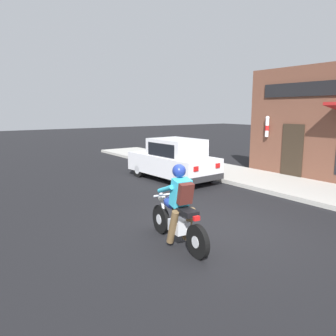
# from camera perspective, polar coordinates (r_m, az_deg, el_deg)

# --- Properties ---
(ground_plane) EXTENTS (80.00, 80.00, 0.00)m
(ground_plane) POSITION_cam_1_polar(r_m,az_deg,el_deg) (7.51, 8.32, -10.52)
(ground_plane) COLOR black
(sidewalk_curb) EXTENTS (2.60, 22.00, 0.14)m
(sidewalk_curb) POSITION_cam_1_polar(r_m,az_deg,el_deg) (12.84, 14.56, -1.70)
(sidewalk_curb) COLOR #ADAAA3
(sidewalk_curb) RESTS_ON ground
(motorcycle_with_rider) EXTENTS (0.61, 2.02, 1.62)m
(motorcycle_with_rider) POSITION_cam_1_polar(r_m,az_deg,el_deg) (6.42, 1.82, -7.61)
(motorcycle_with_rider) COLOR black
(motorcycle_with_rider) RESTS_ON ground
(car_hatchback) EXTENTS (1.81, 3.85, 1.57)m
(car_hatchback) POSITION_cam_1_polar(r_m,az_deg,el_deg) (12.29, 0.92, 1.41)
(car_hatchback) COLOR black
(car_hatchback) RESTS_ON ground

